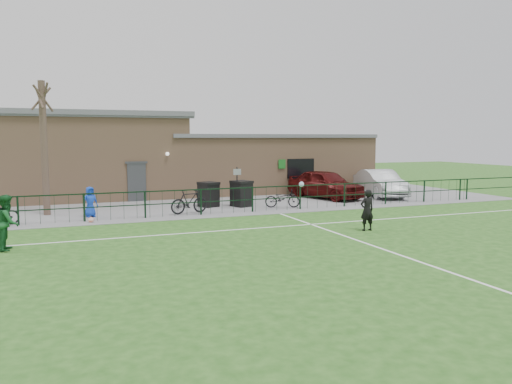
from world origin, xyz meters
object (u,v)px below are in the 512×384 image
object	(u,v)px
sign_post	(237,187)
car_silver	(380,183)
wheelie_bin_left	(209,195)
spectator_child	(90,202)
ball_ground	(91,220)
wheelie_bin_right	(241,194)
car_maroon	(325,184)
bare_tree	(44,149)
bicycle_e	(282,198)
bicycle_d	(189,201)
outfield_player	(8,222)

from	to	relation	value
sign_post	car_silver	bearing A→B (deg)	6.48
wheelie_bin_left	sign_post	xyz separation A→B (m)	(1.35, -0.52, 0.42)
spectator_child	ball_ground	world-z (taller)	spectator_child
wheelie_bin_right	wheelie_bin_left	bearing A→B (deg)	144.48
spectator_child	ball_ground	size ratio (longest dim) A/B	5.77
car_maroon	car_silver	distance (m)	3.49
wheelie_bin_right	bare_tree	bearing A→B (deg)	158.77
bicycle_e	bicycle_d	bearing A→B (deg)	113.63
bare_tree	ball_ground	world-z (taller)	bare_tree
wheelie_bin_right	bicycle_d	xyz separation A→B (m)	(-3.05, -1.38, -0.05)
wheelie_bin_left	ball_ground	distance (m)	6.47
sign_post	car_maroon	bearing A→B (deg)	13.98
car_silver	spectator_child	bearing A→B (deg)	-161.19
bicycle_d	bicycle_e	bearing A→B (deg)	-100.60
car_maroon	spectator_child	size ratio (longest dim) A/B	3.62
sign_post	bicycle_d	bearing A→B (deg)	-154.01
spectator_child	wheelie_bin_left	bearing A→B (deg)	-7.98
bicycle_e	ball_ground	distance (m)	9.26
spectator_child	outfield_player	bearing A→B (deg)	-136.01
bare_tree	bicycle_d	world-z (taller)	bare_tree
bare_tree	car_maroon	bearing A→B (deg)	3.44
wheelie_bin_right	car_maroon	xyz separation A→B (m)	(5.66, 1.46, 0.22)
wheelie_bin_right	spectator_child	size ratio (longest dim) A/B	0.91
wheelie_bin_right	outfield_player	bearing A→B (deg)	-164.74
spectator_child	ball_ground	xyz separation A→B (m)	(-0.07, -1.50, -0.57)
bare_tree	car_maroon	size ratio (longest dim) A/B	1.24
sign_post	outfield_player	distance (m)	11.83
car_maroon	bicycle_d	size ratio (longest dim) A/B	2.62
sign_post	ball_ground	xyz separation A→B (m)	(-7.18, -2.26, -0.90)
wheelie_bin_right	bicycle_d	size ratio (longest dim) A/B	0.66
wheelie_bin_left	outfield_player	xyz separation A→B (m)	(-8.51, -7.05, 0.27)
wheelie_bin_right	ball_ground	distance (m)	7.77
bare_tree	bicycle_e	bearing A→B (deg)	-8.90
wheelie_bin_right	bicycle_d	bearing A→B (deg)	-173.30
outfield_player	ball_ground	size ratio (longest dim) A/B	7.50
bare_tree	spectator_child	world-z (taller)	bare_tree
bare_tree	bicycle_d	xyz separation A→B (m)	(6.09, -1.95, -2.42)
sign_post	outfield_player	world-z (taller)	sign_post
bicycle_e	spectator_child	world-z (taller)	spectator_child
wheelie_bin_right	car_maroon	bearing A→B (deg)	-3.24
wheelie_bin_left	outfield_player	distance (m)	11.06
wheelie_bin_right	ball_ground	size ratio (longest dim) A/B	5.25
bicycle_e	ball_ground	bearing A→B (deg)	117.76
spectator_child	sign_post	bearing A→B (deg)	-14.40
bicycle_d	spectator_child	bearing A→B (deg)	68.39
outfield_player	spectator_child	bearing A→B (deg)	-21.07
car_silver	outfield_player	xyz separation A→B (m)	(-19.22, -7.60, 0.06)
bicycle_e	car_silver	bearing A→B (deg)	-52.60
wheelie_bin_left	bicycle_d	size ratio (longest dim) A/B	0.63
wheelie_bin_left	ball_ground	xyz separation A→B (m)	(-5.83, -2.78, -0.48)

